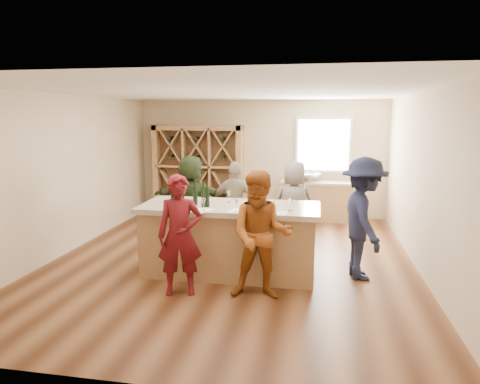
% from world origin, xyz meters
% --- Properties ---
extents(floor, '(6.00, 7.00, 0.10)m').
position_xyz_m(floor, '(0.00, 0.00, -0.05)').
color(floor, brown).
rests_on(floor, ground).
extents(ceiling, '(6.00, 7.00, 0.10)m').
position_xyz_m(ceiling, '(0.00, 0.00, 2.85)').
color(ceiling, white).
rests_on(ceiling, ground).
extents(wall_back, '(6.00, 0.10, 2.80)m').
position_xyz_m(wall_back, '(0.00, 3.55, 1.40)').
color(wall_back, '#CAB592').
rests_on(wall_back, ground).
extents(wall_front, '(6.00, 0.10, 2.80)m').
position_xyz_m(wall_front, '(0.00, -3.55, 1.40)').
color(wall_front, '#CAB592').
rests_on(wall_front, ground).
extents(wall_left, '(0.10, 7.00, 2.80)m').
position_xyz_m(wall_left, '(-3.05, 0.00, 1.40)').
color(wall_left, '#CAB592').
rests_on(wall_left, ground).
extents(wall_right, '(0.10, 7.00, 2.80)m').
position_xyz_m(wall_right, '(3.05, 0.00, 1.40)').
color(wall_right, '#CAB592').
rests_on(wall_right, ground).
extents(window_frame, '(1.30, 0.06, 1.30)m').
position_xyz_m(window_frame, '(1.50, 3.47, 1.75)').
color(window_frame, white).
rests_on(window_frame, wall_back).
extents(window_pane, '(1.18, 0.01, 1.18)m').
position_xyz_m(window_pane, '(1.50, 3.44, 1.75)').
color(window_pane, white).
rests_on(window_pane, wall_back).
extents(wine_rack, '(2.20, 0.45, 2.20)m').
position_xyz_m(wine_rack, '(-1.50, 3.27, 1.10)').
color(wine_rack, '#9F774C').
rests_on(wine_rack, floor).
extents(back_counter_base, '(1.60, 0.58, 0.86)m').
position_xyz_m(back_counter_base, '(1.40, 3.20, 0.43)').
color(back_counter_base, '#9F774C').
rests_on(back_counter_base, floor).
extents(back_counter_top, '(1.70, 0.62, 0.06)m').
position_xyz_m(back_counter_top, '(1.40, 3.20, 0.89)').
color(back_counter_top, '#AEA38E').
rests_on(back_counter_top, back_counter_base).
extents(sink, '(0.54, 0.54, 0.19)m').
position_xyz_m(sink, '(1.20, 3.20, 1.01)').
color(sink, silver).
rests_on(sink, back_counter_top).
extents(faucet, '(0.02, 0.02, 0.30)m').
position_xyz_m(faucet, '(1.20, 3.38, 1.07)').
color(faucet, silver).
rests_on(faucet, back_counter_top).
extents(tasting_counter_base, '(2.60, 1.00, 1.00)m').
position_xyz_m(tasting_counter_base, '(0.08, -0.56, 0.50)').
color(tasting_counter_base, '#9F774C').
rests_on(tasting_counter_base, floor).
extents(tasting_counter_top, '(2.72, 1.12, 0.08)m').
position_xyz_m(tasting_counter_top, '(0.08, -0.56, 1.04)').
color(tasting_counter_top, '#AEA38E').
rests_on(tasting_counter_top, tasting_counter_base).
extents(wine_bottle_a, '(0.09, 0.09, 0.32)m').
position_xyz_m(wine_bottle_a, '(-0.76, -0.75, 1.24)').
color(wine_bottle_a, black).
rests_on(wine_bottle_a, tasting_counter_top).
extents(wine_bottle_b, '(0.10, 0.10, 0.32)m').
position_xyz_m(wine_bottle_b, '(-0.60, -0.80, 1.24)').
color(wine_bottle_b, black).
rests_on(wine_bottle_b, tasting_counter_top).
extents(wine_bottle_c, '(0.09, 0.09, 0.29)m').
position_xyz_m(wine_bottle_c, '(-0.45, -0.62, 1.22)').
color(wine_bottle_c, black).
rests_on(wine_bottle_c, tasting_counter_top).
extents(wine_bottle_d, '(0.08, 0.08, 0.31)m').
position_xyz_m(wine_bottle_d, '(-0.27, -0.79, 1.23)').
color(wine_bottle_d, black).
rests_on(wine_bottle_d, tasting_counter_top).
extents(wine_bottle_e, '(0.07, 0.07, 0.27)m').
position_xyz_m(wine_bottle_e, '(-0.22, -0.75, 1.21)').
color(wine_bottle_e, black).
rests_on(wine_bottle_e, tasting_counter_top).
extents(wine_glass_a, '(0.08, 0.08, 0.19)m').
position_xyz_m(wine_glass_a, '(-0.21, -1.04, 1.17)').
color(wine_glass_a, white).
rests_on(wine_glass_a, tasting_counter_top).
extents(wine_glass_b, '(0.08, 0.08, 0.18)m').
position_xyz_m(wine_glass_b, '(0.27, -1.03, 1.17)').
color(wine_glass_b, white).
rests_on(wine_glass_b, tasting_counter_top).
extents(wine_glass_c, '(0.09, 0.09, 0.18)m').
position_xyz_m(wine_glass_c, '(0.79, -1.05, 1.17)').
color(wine_glass_c, white).
rests_on(wine_glass_c, tasting_counter_top).
extents(wine_glass_d, '(0.07, 0.07, 0.17)m').
position_xyz_m(wine_glass_d, '(0.50, -0.68, 1.16)').
color(wine_glass_d, white).
rests_on(wine_glass_d, tasting_counter_top).
extents(wine_glass_e, '(0.08, 0.08, 0.17)m').
position_xyz_m(wine_glass_e, '(1.01, -0.80, 1.17)').
color(wine_glass_e, white).
rests_on(wine_glass_e, tasting_counter_top).
extents(tasting_menu_a, '(0.36, 0.40, 0.00)m').
position_xyz_m(tasting_menu_a, '(-0.25, -1.00, 1.08)').
color(tasting_menu_a, white).
rests_on(tasting_menu_a, tasting_counter_top).
extents(tasting_menu_b, '(0.28, 0.34, 0.00)m').
position_xyz_m(tasting_menu_b, '(0.27, -0.93, 1.08)').
color(tasting_menu_b, white).
rests_on(tasting_menu_b, tasting_counter_top).
extents(tasting_menu_c, '(0.21, 0.29, 0.00)m').
position_xyz_m(tasting_menu_c, '(0.88, -0.98, 1.08)').
color(tasting_menu_c, white).
rests_on(tasting_menu_c, tasting_counter_top).
extents(person_near_left, '(0.70, 0.58, 1.66)m').
position_xyz_m(person_near_left, '(-0.42, -1.47, 0.83)').
color(person_near_left, '#590F14').
rests_on(person_near_left, floor).
extents(person_near_right, '(0.87, 0.51, 1.73)m').
position_xyz_m(person_near_right, '(0.67, -1.40, 0.86)').
color(person_near_right, '#994C19').
rests_on(person_near_right, floor).
extents(person_server, '(0.75, 1.26, 1.84)m').
position_xyz_m(person_server, '(2.08, -0.41, 0.92)').
color(person_server, '#191E38').
rests_on(person_server, floor).
extents(person_far_mid, '(0.99, 0.58, 1.61)m').
position_xyz_m(person_far_mid, '(-0.08, 0.74, 0.80)').
color(person_far_mid, gray).
rests_on(person_far_mid, floor).
extents(person_far_right, '(0.83, 0.57, 1.64)m').
position_xyz_m(person_far_right, '(0.99, 0.75, 0.82)').
color(person_far_right, slate).
rests_on(person_far_right, floor).
extents(person_far_left, '(1.59, 0.59, 1.71)m').
position_xyz_m(person_far_left, '(-0.97, 0.89, 0.85)').
color(person_far_left, '#263319').
rests_on(person_far_left, floor).
extents(wine_glass_f, '(0.07, 0.07, 0.18)m').
position_xyz_m(wine_glass_f, '(0.03, -0.36, 1.17)').
color(wine_glass_f, white).
rests_on(wine_glass_f, tasting_counter_top).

